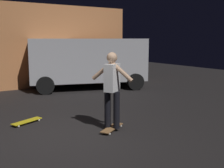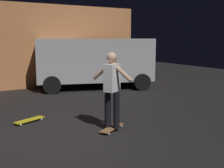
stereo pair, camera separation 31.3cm
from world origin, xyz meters
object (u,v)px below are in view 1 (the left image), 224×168
skateboard_spare (27,121)px  skateboard_ridden (112,128)px  skater (112,85)px  parked_van (88,60)px

skateboard_spare → skateboard_ridden: bearing=-46.6°
skateboard_spare → skater: skater is taller
parked_van → skateboard_spare: bearing=-134.9°
parked_van → skater: (-2.13, -5.14, -0.12)m
parked_van → skater: bearing=-112.6°
parked_van → skateboard_ridden: parked_van is taller
skateboard_ridden → skater: (0.00, 0.00, 0.98)m
parked_van → skateboard_ridden: size_ratio=6.45×
skateboard_ridden → skateboard_spare: 2.11m
skateboard_spare → skater: bearing=-46.6°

